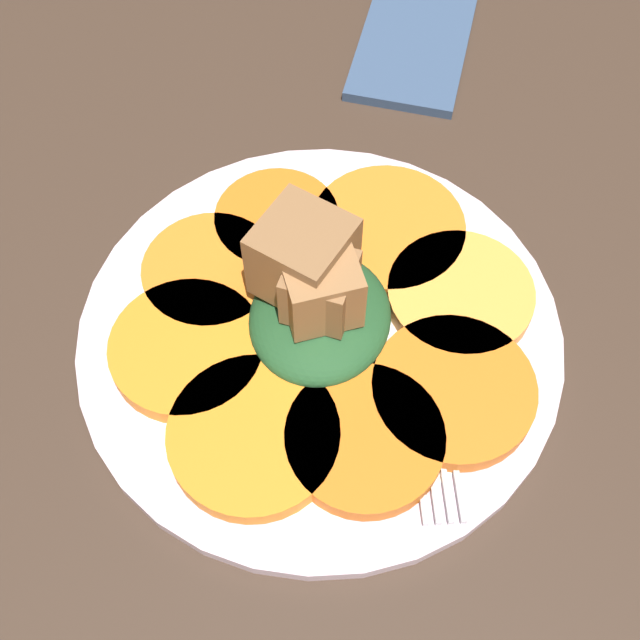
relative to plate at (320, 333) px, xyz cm
name	(u,v)px	position (x,y,z in cm)	size (l,w,h in cm)	color
table_slab	(320,346)	(0.00, 0.00, -1.52)	(120.00, 120.00, 2.00)	#38281E
plate	(320,333)	(0.00, 0.00, 0.00)	(29.27, 29.27, 1.05)	silver
carrot_slice_0	(365,439)	(-6.63, -4.13, 1.21)	(8.81, 8.81, 1.27)	orange
carrot_slice_1	(453,391)	(-2.55, -8.40, 1.21)	(9.35, 9.35, 1.27)	orange
carrot_slice_2	(460,295)	(3.97, -7.82, 1.21)	(8.93, 8.93, 1.27)	#F99539
carrot_slice_3	(387,230)	(7.77, -2.55, 1.21)	(9.91, 9.91, 1.27)	orange
carrot_slice_4	(277,221)	(6.79, 4.51, 1.21)	(7.99, 7.99, 1.27)	orange
carrot_slice_5	(211,272)	(1.97, 7.44, 1.21)	(8.46, 8.46, 1.27)	orange
carrot_slice_6	(187,349)	(-3.54, 7.14, 1.21)	(9.09, 9.09, 1.27)	orange
carrot_slice_7	(254,436)	(-7.88, 1.83, 1.21)	(9.55, 9.55, 1.27)	orange
center_pile	(315,295)	(0.27, 0.39, 3.75)	(9.27, 8.52, 7.45)	#1E4723
fork	(423,371)	(-1.50, -6.50, 0.78)	(18.67, 7.31, 0.40)	#B2B2B7
napkin	(413,45)	(27.03, -0.90, -0.12)	(13.71, 8.22, 0.80)	#334766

